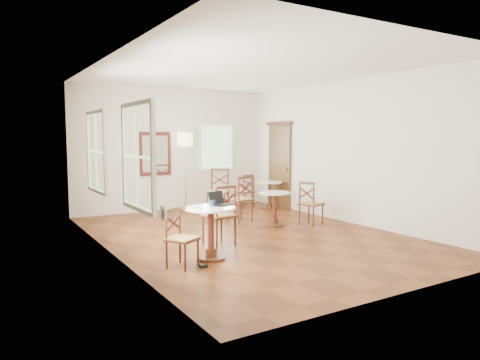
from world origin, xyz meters
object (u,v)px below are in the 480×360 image
Objects in this scene: cafe_table_mid at (275,205)px; chair_back_a at (245,191)px; chair_near_a at (220,215)px; power_adapter at (203,266)px; navy_mug at (214,203)px; chair_near_b at (181,238)px; chair_mid_b at (311,203)px; laptop at (219,202)px; mouse at (212,204)px; water_glass at (209,204)px; chair_mid_a at (241,199)px; chair_back_b at (218,191)px; cafe_table_back at (270,192)px; cafe_table_near at (211,227)px; floor_lamp at (185,145)px.

chair_back_a is (0.73, 2.30, -0.00)m from cafe_table_mid.
chair_near_a is 1.40m from power_adapter.
chair_near_b is at bearing -163.60° from navy_mug.
cafe_table_mid is at bearing 51.15° from chair_mid_b.
laptop is at bearing 47.85° from chair_back_a.
water_glass reaches higher than mouse.
water_glass is at bearing 41.38° from chair_mid_a.
chair_back_b is 3.89m from navy_mug.
chair_mid_b is 8.32× the size of power_adapter.
cafe_table_mid is 0.76m from chair_mid_b.
cafe_table_mid is 2.54m from mouse.
chair_mid_a is 1.89m from chair_back_a.
power_adapter is (-0.48, -0.44, -0.81)m from laptop.
cafe_table_back is at bearing 57.63° from cafe_table_mid.
chair_near_a is at bearing -137.21° from cafe_table_back.
chair_mid_b is 2.70× the size of laptop.
chair_near_a reaches higher than navy_mug.
cafe_table_back is (3.41, 3.36, -0.06)m from cafe_table_near.
navy_mug is at bearing 42.18° from chair_mid_a.
cafe_table_mid is 0.77× the size of chair_mid_b.
mouse is (-0.08, 0.07, -0.03)m from laptop.
cafe_table_mid is 2.42m from chair_back_a.
floor_lamp is 17.70× the size of power_adapter.
chair_near_a reaches higher than cafe_table_near.
cafe_table_near is 0.42m from laptop.
chair_back_a is 4.65m from laptop.
chair_mid_b reaches higher than navy_mug.
chair_near_b reaches higher than power_adapter.
navy_mug reaches higher than mouse.
chair_near_b is 8.11× the size of mouse.
chair_near_a is at bearing 40.70° from chair_mid_a.
mouse is at bearing 71.23° from navy_mug.
chair_near_b is at bearing 95.45° from chair_mid_b.
laptop reaches higher than mouse.
chair_mid_a is at bearing 29.07° from chair_mid_b.
laptop is 0.25m from water_glass.
mouse is (-2.13, -1.34, 0.37)m from cafe_table_mid.
chair_back_a is at bearing 52.46° from navy_mug.
mouse is (-0.42, -0.51, 0.29)m from chair_near_a.
mouse is 0.88× the size of navy_mug.
laptop is 3.29× the size of mouse.
mouse is at bearing 46.56° from chair_back_a.
laptop is at bearing 96.24° from chair_mid_b.
laptop is (0.20, 0.12, 0.35)m from cafe_table_near.
chair_near_a is 3.97m from chair_back_a.
chair_mid_b is 1.05× the size of chair_back_a.
floor_lamp is at bearing 9.86° from chair_mid_b.
chair_mid_b is 9.31× the size of water_glass.
chair_near_a is at bearing 32.05° from mouse.
chair_mid_b is 3.24m from water_glass.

